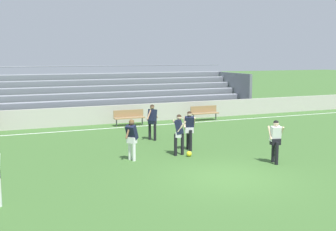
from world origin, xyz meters
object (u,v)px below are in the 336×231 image
player_dark_wide_right (189,127)px  player_dark_deep_cover (179,131)px  soccer_ball (189,154)px  player_dark_dropping_back (132,136)px  bleacher_stand (79,95)px  bench_far_left (204,112)px  bench_centre_sideline (129,116)px  player_white_pressing_high (275,138)px  player_dark_trailing_run (152,119)px

player_dark_wide_right → player_dark_deep_cover: bearing=-138.8°
player_dark_wide_right → soccer_ball: size_ratio=7.64×
player_dark_dropping_back → bleacher_stand: bearing=88.3°
bench_far_left → player_dark_dropping_back: size_ratio=1.12×
player_dark_wide_right → bench_far_left: bearing=57.8°
player_dark_dropping_back → soccer_ball: 2.48m
bench_far_left → soccer_ball: 9.53m
player_dark_dropping_back → soccer_ball: (2.31, -0.30, -0.84)m
player_dark_wide_right → player_dark_dropping_back: (-2.82, -0.75, -0.05)m
bench_centre_sideline → bench_far_left: (4.90, 0.00, 0.00)m
bleacher_stand → player_dark_wide_right: bearing=-77.8°
bench_far_left → player_dark_dropping_back: 10.70m
bench_centre_sideline → player_dark_dropping_back: (-2.38, -7.82, 0.41)m
player_dark_dropping_back → player_white_pressing_high: bearing=-27.7°
player_dark_dropping_back → player_white_pressing_high: 5.43m
player_dark_deep_cover → player_dark_dropping_back: (-2.02, -0.06, -0.05)m
bench_centre_sideline → player_dark_trailing_run: (-0.26, -4.48, 0.48)m
bench_centre_sideline → soccer_ball: 8.14m
bench_centre_sideline → player_dark_trailing_run: player_dark_trailing_run is taller
bleacher_stand → soccer_ball: (1.95, -12.45, -1.34)m
bleacher_stand → player_white_pressing_high: bleacher_stand is taller
player_dark_wide_right → player_dark_deep_cover: size_ratio=1.00×
player_dark_deep_cover → soccer_ball: player_dark_deep_cover is taller
bench_centre_sideline → player_dark_dropping_back: 8.19m
bench_far_left → player_dark_deep_cover: size_ratio=1.07×
bleacher_stand → player_dark_dropping_back: size_ratio=14.58×
player_dark_dropping_back → soccer_ball: size_ratio=7.32×
player_dark_dropping_back → soccer_ball: bearing=-7.4°
bleacher_stand → player_white_pressing_high: (4.45, -14.68, -0.47)m
player_dark_wide_right → player_white_pressing_high: size_ratio=1.02×
bench_far_left → player_dark_deep_cover: (-5.26, -7.77, 0.46)m
bench_centre_sideline → player_dark_wide_right: player_dark_wide_right is taller
player_dark_trailing_run → bench_far_left: bearing=40.9°
bench_far_left → player_white_pressing_high: player_white_pressing_high is taller
player_dark_trailing_run → soccer_ball: size_ratio=7.82×
soccer_ball → player_dark_deep_cover: bearing=128.7°
bench_far_left → bench_centre_sideline: bearing=180.0°
player_white_pressing_high → player_dark_deep_cover: bearing=137.2°
player_dark_deep_cover → soccer_ball: (0.29, -0.36, -0.89)m
bench_centre_sideline → player_dark_trailing_run: 4.51m
bench_far_left → player_dark_wide_right: player_dark_wide_right is taller
bench_far_left → player_dark_deep_cover: player_dark_deep_cover is taller
bench_far_left → player_dark_dropping_back: player_dark_dropping_back is taller
player_dark_deep_cover → soccer_ball: bearing=-51.3°
player_dark_deep_cover → player_dark_trailing_run: player_dark_trailing_run is taller
bleacher_stand → player_dark_trailing_run: bearing=-78.7°
player_dark_wide_right → bleacher_stand: bearing=102.2°
bench_far_left → soccer_ball: bearing=-121.5°
player_dark_wide_right → player_dark_dropping_back: player_dark_wide_right is taller
player_dark_trailing_run → player_dark_dropping_back: player_dark_trailing_run is taller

